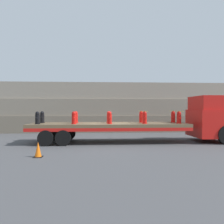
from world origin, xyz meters
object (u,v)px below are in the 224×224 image
at_px(fire_hydrant_red_near_2, 110,118).
at_px(traffic_cone, 38,150).
at_px(fire_hydrant_red_near_3, 145,118).
at_px(fire_hydrant_red_far_4, 173,117).
at_px(fire_hydrant_red_far_2, 109,117).
at_px(flatbed_trailer, 101,127).
at_px(fire_hydrant_red_far_1, 76,117).
at_px(fire_hydrant_black_near_0, 38,118).
at_px(fire_hydrant_red_near_4, 179,118).
at_px(fire_hydrant_red_near_1, 74,118).
at_px(truck_cab, 211,119).
at_px(fire_hydrant_black_far_0, 42,117).
at_px(fire_hydrant_red_far_3, 141,117).

relative_size(fire_hydrant_red_near_2, traffic_cone, 1.11).
xyz_separation_m(fire_hydrant_red_near_3, fire_hydrant_red_far_4, (2.14, 1.07, 0.00)).
bearing_deg(fire_hydrant_red_far_2, fire_hydrant_red_far_4, 0.00).
bearing_deg(traffic_cone, flatbed_trailer, 54.87).
bearing_deg(flatbed_trailer, fire_hydrant_red_far_1, 161.76).
height_order(flatbed_trailer, fire_hydrant_black_near_0, fire_hydrant_black_near_0).
relative_size(fire_hydrant_red_far_2, fire_hydrant_red_near_3, 1.00).
bearing_deg(fire_hydrant_red_far_4, fire_hydrant_red_near_4, -90.00).
bearing_deg(fire_hydrant_red_far_4, traffic_cone, -149.34).
height_order(fire_hydrant_red_far_1, traffic_cone, fire_hydrant_red_far_1).
height_order(fire_hydrant_red_near_1, fire_hydrant_red_near_2, same).
relative_size(fire_hydrant_red_near_2, fire_hydrant_red_far_4, 1.00).
bearing_deg(flatbed_trailer, fire_hydrant_red_near_3, -11.35).
relative_size(truck_cab, fire_hydrant_red_near_4, 3.89).
bearing_deg(fire_hydrant_red_near_3, fire_hydrant_black_near_0, 180.00).
bearing_deg(traffic_cone, fire_hydrant_red_far_2, 53.66).
bearing_deg(fire_hydrant_red_near_2, fire_hydrant_red_near_4, 0.00).
xyz_separation_m(fire_hydrant_red_near_3, traffic_cone, (-5.44, -3.42, -1.24)).
height_order(flatbed_trailer, fire_hydrant_red_near_1, fire_hydrant_red_near_1).
bearing_deg(fire_hydrant_black_far_0, fire_hydrant_red_far_2, 0.00).
relative_size(fire_hydrant_red_far_1, fire_hydrant_red_near_2, 1.00).
bearing_deg(fire_hydrant_red_near_1, flatbed_trailer, 18.24).
xyz_separation_m(truck_cab, fire_hydrant_red_far_2, (-6.58, 0.53, 0.11)).
bearing_deg(fire_hydrant_red_far_3, fire_hydrant_black_near_0, -170.55).
height_order(fire_hydrant_black_far_0, fire_hydrant_red_near_3, same).
relative_size(fire_hydrant_red_near_3, fire_hydrant_red_near_4, 1.00).
relative_size(fire_hydrant_black_near_0, fire_hydrant_red_far_2, 1.00).
bearing_deg(fire_hydrant_black_near_0, traffic_cone, -74.23).
bearing_deg(fire_hydrant_red_far_2, fire_hydrant_red_near_4, -14.01).
distance_m(fire_hydrant_red_near_1, fire_hydrant_red_far_1, 1.07).
relative_size(fire_hydrant_black_near_0, fire_hydrant_black_far_0, 1.00).
relative_size(truck_cab, fire_hydrant_black_near_0, 3.89).
xyz_separation_m(truck_cab, fire_hydrant_red_far_3, (-4.44, 0.53, 0.11)).
distance_m(fire_hydrant_red_near_2, fire_hydrant_red_near_3, 2.14).
bearing_deg(fire_hydrant_red_near_3, fire_hydrant_red_near_2, 180.00).
distance_m(flatbed_trailer, fire_hydrant_red_near_4, 4.85).
distance_m(truck_cab, traffic_cone, 10.71).
bearing_deg(fire_hydrant_black_near_0, fire_hydrant_red_near_3, 0.00).
bearing_deg(fire_hydrant_red_far_2, fire_hydrant_red_far_3, 0.00).
relative_size(flatbed_trailer, fire_hydrant_red_far_4, 13.00).
distance_m(fire_hydrant_black_near_0, fire_hydrant_red_far_2, 4.40).
height_order(flatbed_trailer, fire_hydrant_red_far_1, fire_hydrant_red_far_1).
relative_size(flatbed_trailer, fire_hydrant_black_near_0, 13.00).
xyz_separation_m(truck_cab, fire_hydrant_red_near_4, (-2.31, -0.53, 0.11)).
xyz_separation_m(fire_hydrant_black_near_0, fire_hydrant_black_far_0, (0.00, 1.07, 0.00)).
bearing_deg(fire_hydrant_red_far_1, fire_hydrant_black_near_0, -153.48).
bearing_deg(fire_hydrant_black_near_0, fire_hydrant_red_far_3, 9.45).
height_order(flatbed_trailer, fire_hydrant_red_far_3, fire_hydrant_red_far_3).
relative_size(fire_hydrant_black_far_0, fire_hydrant_red_far_3, 1.00).
bearing_deg(fire_hydrant_red_far_3, fire_hydrant_red_near_2, -153.48).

